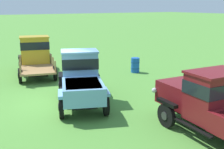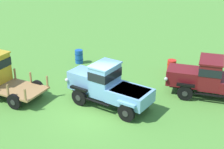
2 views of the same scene
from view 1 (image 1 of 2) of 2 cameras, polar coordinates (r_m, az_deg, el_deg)
The scene contains 6 objects.
ground_plane at distance 12.74m, azimuth -11.34°, elevation -5.52°, with size 240.00×240.00×0.00m, color #518E38.
vintage_truck_foreground_near at distance 18.35m, azimuth -15.34°, elevation 4.04°, with size 5.50×3.11×2.32m.
vintage_truck_second_in_line at distance 12.27m, azimuth -6.45°, elevation -0.51°, with size 4.91×3.21×2.29m.
vintage_truck_midrow_center at distance 9.61m, azimuth 21.03°, elevation -5.90°, with size 5.38×2.52×2.15m.
oil_drum_beside_row at distance 17.88m, azimuth 4.74°, elevation 1.91°, with size 0.56×0.56×0.94m.
oil_drum_near_fence at distance 13.25m, azimuth 19.82°, elevation -3.34°, with size 0.59×0.59×0.88m.
Camera 1 is at (11.31, -4.11, 4.19)m, focal length 45.00 mm.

